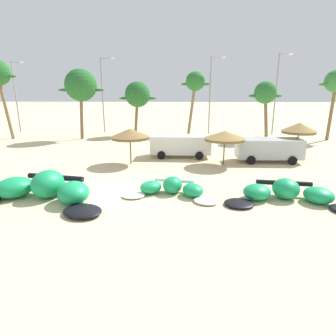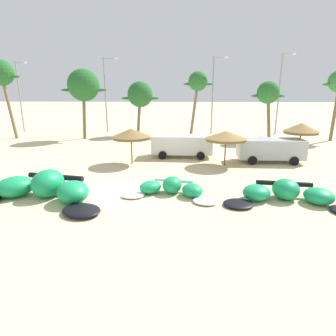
# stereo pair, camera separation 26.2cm
# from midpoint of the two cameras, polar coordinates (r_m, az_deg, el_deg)

# --- Properties ---
(ground_plane) EXTENTS (260.00, 260.00, 0.00)m
(ground_plane) POSITION_cam_midpoint_polar(r_m,az_deg,el_deg) (15.96, -11.44, -5.26)
(ground_plane) COLOR beige
(kite_left) EXTENTS (7.94, 4.40, 1.48)m
(kite_left) POSITION_cam_midpoint_polar(r_m,az_deg,el_deg) (16.15, -24.24, -3.97)
(kite_left) COLOR black
(kite_left) RESTS_ON ground
(kite_left_of_center) EXTENTS (5.35, 2.91, 0.93)m
(kite_left_of_center) POSITION_cam_midpoint_polar(r_m,az_deg,el_deg) (15.54, 0.24, -4.11)
(kite_left_of_center) COLOR white
(kite_left_of_center) RESTS_ON ground
(kite_center) EXTENTS (6.82, 3.46, 1.07)m
(kite_center) POSITION_cam_midpoint_polar(r_m,az_deg,el_deg) (15.86, 22.46, -4.69)
(kite_center) COLOR black
(kite_center) RESTS_ON ground
(beach_umbrella_near_van) EXTENTS (2.96, 2.96, 2.75)m
(beach_umbrella_near_van) POSITION_cam_midpoint_polar(r_m,az_deg,el_deg) (21.87, -8.01, 6.83)
(beach_umbrella_near_van) COLOR brown
(beach_umbrella_near_van) RESTS_ON ground
(beach_umbrella_middle) EXTENTS (3.13, 3.13, 2.62)m
(beach_umbrella_middle) POSITION_cam_midpoint_polar(r_m,az_deg,el_deg) (21.77, 11.04, 6.40)
(beach_umbrella_middle) COLOR brown
(beach_umbrella_middle) RESTS_ON ground
(beach_umbrella_near_palms) EXTENTS (2.78, 2.78, 3.04)m
(beach_umbrella_near_palms) POSITION_cam_midpoint_polar(r_m,az_deg,el_deg) (25.42, 24.66, 7.35)
(beach_umbrella_near_palms) COLOR brown
(beach_umbrella_near_palms) RESTS_ON ground
(parked_van) EXTENTS (5.06, 2.28, 1.84)m
(parked_van) POSITION_cam_midpoint_polar(r_m,az_deg,el_deg) (23.93, 19.06, 3.81)
(parked_van) COLOR #B2B7BC
(parked_van) RESTS_ON ground
(parked_car_second) EXTENTS (5.13, 2.36, 1.84)m
(parked_car_second) POSITION_cam_midpoint_polar(r_m,az_deg,el_deg) (24.34, 1.98, 4.83)
(parked_car_second) COLOR white
(parked_car_second) RESTS_ON ground
(palm_left) EXTENTS (5.37, 3.58, 7.92)m
(palm_left) POSITION_cam_midpoint_polar(r_m,az_deg,el_deg) (34.70, -17.40, 15.56)
(palm_left) COLOR brown
(palm_left) RESTS_ON ground
(palm_left_of_gap) EXTENTS (4.71, 3.14, 6.64)m
(palm_left_of_gap) POSITION_cam_midpoint_polar(r_m,az_deg,el_deg) (36.46, -6.38, 14.44)
(palm_left_of_gap) COLOR brown
(palm_left_of_gap) RESTS_ON ground
(palm_center_left) EXTENTS (3.63, 2.42, 7.88)m
(palm_center_left) POSITION_cam_midpoint_polar(r_m,az_deg,el_deg) (37.34, 5.29, 16.73)
(palm_center_left) COLOR #7F6647
(palm_center_left) RESTS_ON ground
(palm_center_right) EXTENTS (3.65, 2.43, 6.54)m
(palm_center_right) POSITION_cam_midpoint_polar(r_m,az_deg,el_deg) (33.84, 18.83, 13.98)
(palm_center_right) COLOR brown
(palm_center_right) RESTS_ON ground
(palm_right_of_gap) EXTENTS (3.68, 2.45, 7.77)m
(palm_right_of_gap) POSITION_cam_midpoint_polar(r_m,az_deg,el_deg) (37.20, 30.59, 14.57)
(palm_right_of_gap) COLOR brown
(palm_right_of_gap) RESTS_ON ground
(lamppost_west) EXTENTS (1.74, 0.24, 9.22)m
(lamppost_west) POSITION_cam_midpoint_polar(r_m,az_deg,el_deg) (44.15, -28.39, 13.07)
(lamppost_west) COLOR gray
(lamppost_west) RESTS_ON ground
(lamppost_west_center) EXTENTS (1.97, 0.24, 9.70)m
(lamppost_west_center) POSITION_cam_midpoint_polar(r_m,az_deg,el_deg) (39.98, -13.07, 14.81)
(lamppost_west_center) COLOR gray
(lamppost_west_center) RESTS_ON ground
(lamppost_east_center) EXTENTS (1.84, 0.24, 9.60)m
(lamppost_east_center) POSITION_cam_midpoint_polar(r_m,az_deg,el_deg) (37.49, 8.48, 14.92)
(lamppost_east_center) COLOR gray
(lamppost_east_center) RESTS_ON ground
(lamppost_east) EXTENTS (1.70, 0.24, 9.97)m
(lamppost_east) POSITION_cam_midpoint_polar(r_m,az_deg,el_deg) (39.36, 20.92, 14.37)
(lamppost_east) COLOR gray
(lamppost_east) RESTS_ON ground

